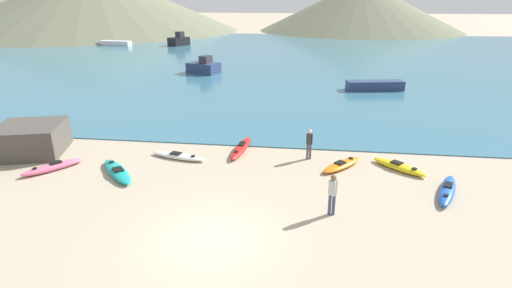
{
  "coord_description": "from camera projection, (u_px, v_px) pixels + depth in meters",
  "views": [
    {
      "loc": [
        2.99,
        -11.19,
        7.67
      ],
      "look_at": [
        0.45,
        8.05,
        0.5
      ],
      "focal_mm": 28.0,
      "sensor_mm": 36.0,
      "label": 1
    }
  ],
  "objects": [
    {
      "name": "ground_plane",
      "position": [
        212.0,
        239.0,
        13.43
      ],
      "size": [
        400.0,
        400.0,
        0.0
      ],
      "primitive_type": "plane",
      "color": "tan"
    },
    {
      "name": "bay_water",
      "position": [
        287.0,
        57.0,
        54.26
      ],
      "size": [
        160.0,
        70.0,
        0.06
      ],
      "primitive_type": "cube",
      "color": "teal",
      "rests_on": "ground_plane"
    },
    {
      "name": "far_hill_midleft",
      "position": [
        360.0,
        6.0,
        94.32
      ],
      "size": [
        47.34,
        47.34,
        11.17
      ],
      "primitive_type": "cone",
      "color": "#6B7056",
      "rests_on": "ground_plane"
    },
    {
      "name": "kayak_on_sand_0",
      "position": [
        342.0,
        165.0,
        19.05
      ],
      "size": [
        2.24,
        2.48,
        0.32
      ],
      "color": "orange",
      "rests_on": "ground_plane"
    },
    {
      "name": "kayak_on_sand_1",
      "position": [
        179.0,
        156.0,
        20.13
      ],
      "size": [
        3.08,
        1.33,
        0.29
      ],
      "color": "white",
      "rests_on": "ground_plane"
    },
    {
      "name": "kayak_on_sand_2",
      "position": [
        117.0,
        171.0,
        18.33
      ],
      "size": [
        2.76,
        2.98,
        0.33
      ],
      "color": "teal",
      "rests_on": "ground_plane"
    },
    {
      "name": "kayak_on_sand_3",
      "position": [
        53.0,
        167.0,
        18.75
      ],
      "size": [
        2.19,
        2.59,
        0.38
      ],
      "color": "#E5668C",
      "rests_on": "ground_plane"
    },
    {
      "name": "kayak_on_sand_4",
      "position": [
        448.0,
        190.0,
        16.48
      ],
      "size": [
        1.69,
        3.13,
        0.38
      ],
      "color": "blue",
      "rests_on": "ground_plane"
    },
    {
      "name": "kayak_on_sand_5",
      "position": [
        399.0,
        167.0,
        18.81
      ],
      "size": [
        2.52,
        2.4,
        0.35
      ],
      "color": "yellow",
      "rests_on": "ground_plane"
    },
    {
      "name": "kayak_on_sand_6",
      "position": [
        241.0,
        148.0,
        21.12
      ],
      "size": [
        0.91,
        3.46,
        0.36
      ],
      "color": "red",
      "rests_on": "ground_plane"
    },
    {
      "name": "person_near_foreground",
      "position": [
        333.0,
        192.0,
        14.65
      ],
      "size": [
        0.33,
        0.26,
        1.63
      ],
      "color": "#384260",
      "rests_on": "ground_plane"
    },
    {
      "name": "person_near_waterline",
      "position": [
        309.0,
        142.0,
        19.8
      ],
      "size": [
        0.32,
        0.25,
        1.56
      ],
      "color": "#4C4C4C",
      "rests_on": "ground_plane"
    },
    {
      "name": "moored_boat_0",
      "position": [
        375.0,
        85.0,
        34.59
      ],
      "size": [
        5.02,
        2.17,
        0.8
      ],
      "color": "navy",
      "rests_on": "bay_water"
    },
    {
      "name": "moored_boat_1",
      "position": [
        115.0,
        43.0,
        66.36
      ],
      "size": [
        5.48,
        1.94,
        0.76
      ],
      "color": "white",
      "rests_on": "bay_water"
    },
    {
      "name": "moored_boat_2",
      "position": [
        204.0,
        67.0,
        42.21
      ],
      "size": [
        3.66,
        3.0,
        1.84
      ],
      "color": "navy",
      "rests_on": "bay_water"
    },
    {
      "name": "moored_boat_3",
      "position": [
        179.0,
        41.0,
        66.43
      ],
      "size": [
        3.33,
        3.85,
        2.22
      ],
      "color": "black",
      "rests_on": "bay_water"
    },
    {
      "name": "shoreline_rock",
      "position": [
        31.0,
        139.0,
        20.63
      ],
      "size": [
        3.89,
        3.89,
        1.52
      ],
      "primitive_type": "cube",
      "rotation": [
        0.0,
        0.0,
        1.86
      ],
      "color": "#4C4742",
      "rests_on": "ground_plane"
    }
  ]
}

